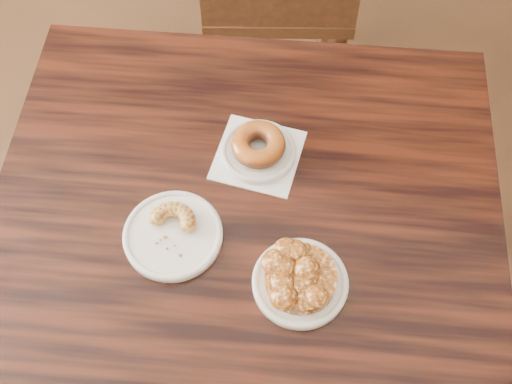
% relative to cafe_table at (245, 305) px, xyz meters
% --- Properties ---
extents(cafe_table, '(1.07, 1.07, 0.75)m').
position_rel_cafe_table_xyz_m(cafe_table, '(0.00, 0.00, 0.00)').
color(cafe_table, black).
rests_on(cafe_table, floor).
extents(napkin, '(0.16, 0.16, 0.00)m').
position_rel_cafe_table_xyz_m(napkin, '(-0.01, 0.17, 0.38)').
color(napkin, white).
rests_on(napkin, cafe_table).
extents(plate_donut, '(0.14, 0.14, 0.01)m').
position_rel_cafe_table_xyz_m(plate_donut, '(-0.01, 0.17, 0.38)').
color(plate_donut, silver).
rests_on(plate_donut, napkin).
extents(plate_cruller, '(0.18, 0.18, 0.01)m').
position_rel_cafe_table_xyz_m(plate_cruller, '(-0.12, -0.04, 0.38)').
color(plate_cruller, white).
rests_on(plate_cruller, cafe_table).
extents(plate_fritter, '(0.17, 0.17, 0.01)m').
position_rel_cafe_table_xyz_m(plate_fritter, '(0.12, -0.07, 0.38)').
color(plate_fritter, silver).
rests_on(plate_fritter, cafe_table).
extents(glazed_donut, '(0.10, 0.10, 0.04)m').
position_rel_cafe_table_xyz_m(glazed_donut, '(-0.01, 0.17, 0.41)').
color(glazed_donut, brown).
rests_on(glazed_donut, plate_donut).
extents(apple_fritter, '(0.17, 0.17, 0.04)m').
position_rel_cafe_table_xyz_m(apple_fritter, '(0.12, -0.07, 0.41)').
color(apple_fritter, '#411B07').
rests_on(apple_fritter, plate_fritter).
extents(cruller_fragment, '(0.10, 0.10, 0.03)m').
position_rel_cafe_table_xyz_m(cruller_fragment, '(-0.12, -0.04, 0.40)').
color(cruller_fragment, '#612F13').
rests_on(cruller_fragment, plate_cruller).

